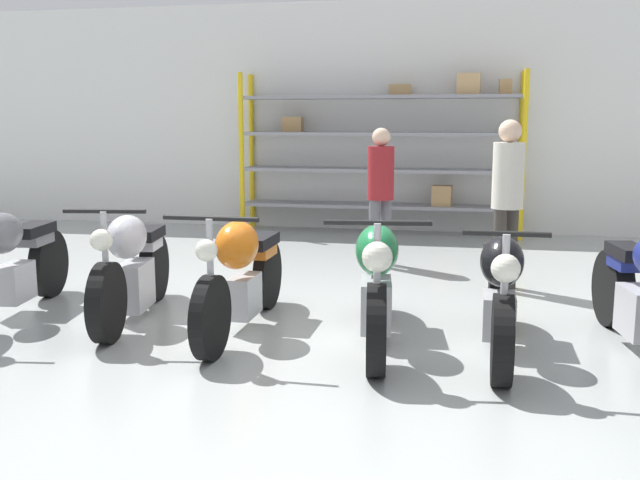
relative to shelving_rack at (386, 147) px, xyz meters
The scene contains 10 objects.
ground_plane 5.52m from the shelving_rack, 90.44° to the right, with size 30.00×30.00×0.00m, color #9EA3A0.
back_wall 0.59m from the shelving_rack, 96.48° to the left, with size 30.00×0.08×3.60m.
shelving_rack is the anchor object (origin of this frame).
motorcycle_grey 6.23m from the shelving_rack, 116.39° to the right, with size 0.62×2.18×1.08m.
motorcycle_silver 5.68m from the shelving_rack, 107.12° to the right, with size 0.65×2.01×1.07m.
motorcycle_orange 5.61m from the shelving_rack, 96.13° to the right, with size 0.73×2.14×1.07m.
motorcycle_green 5.70m from the shelving_rack, 84.44° to the right, with size 0.73×2.17×1.08m.
motorcycle_black 5.95m from the shelving_rack, 75.33° to the right, with size 0.57×2.00×1.04m.
person_browsing 2.57m from the shelving_rack, 85.14° to the right, with size 0.45×0.45×1.66m.
person_near_rack 3.92m from the shelving_rack, 65.15° to the right, with size 0.45×0.45×1.76m.
Camera 1 is at (1.24, -5.72, 1.75)m, focal length 40.00 mm.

